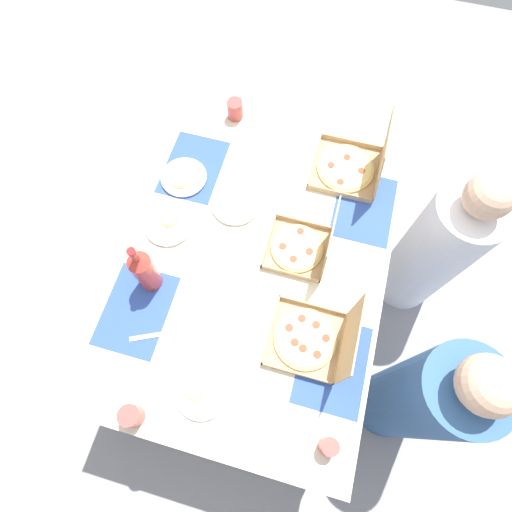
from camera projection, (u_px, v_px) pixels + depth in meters
The scene contains 22 objects.
ground_plane at pixel (256, 304), 2.46m from camera, with size 6.00×6.00×0.00m, color gray.
dining_table at pixel (256, 264), 1.86m from camera, with size 1.60×1.11×0.75m.
placemat_near_left at pixel (193, 167), 1.95m from camera, with size 0.36×0.26×0.00m, color #2D4C9E.
placemat_near_right at pixel (136, 310), 1.68m from camera, with size 0.36×0.26×0.00m, color #2D4C9E.
placemat_far_left at pixel (364, 207), 1.86m from camera, with size 0.36×0.26×0.00m, color #2D4C9E.
placemat_far_right at pixel (332, 365), 1.60m from camera, with size 0.36×0.26×0.00m, color #2D4C9E.
pizza_box_corner_right at pixel (304, 247), 1.74m from camera, with size 0.26×0.26×0.29m.
pizza_box_center at pixel (314, 339), 1.59m from camera, with size 0.28×0.29×0.32m.
pizza_box_corner_left at pixel (354, 165), 1.89m from camera, with size 0.30×0.31×0.34m.
plate_far_left at pixel (184, 178), 1.91m from camera, with size 0.21×0.21×0.03m.
plate_far_right at pixel (169, 224), 1.82m from camera, with size 0.21×0.21×0.03m.
plate_near_left at pixel (236, 204), 1.86m from camera, with size 0.22×0.22×0.02m.
plate_near_right at pixel (201, 392), 1.55m from camera, with size 0.20×0.20×0.03m.
soda_bottle at pixel (144, 270), 1.61m from camera, with size 0.09×0.09×0.32m.
cup_clear_right at pixel (131, 416), 1.48m from camera, with size 0.08×0.08×0.09m, color #BF4742.
cup_dark at pixel (329, 446), 1.45m from camera, with size 0.06×0.06×0.09m, color #BF4742.
cup_clear_left at pixel (235, 110), 2.02m from camera, with size 0.08×0.08×0.10m, color #BF4742.
knife_by_near_right at pixel (156, 335), 1.64m from camera, with size 0.21×0.02×0.01m, color #B7B7BC.
fork_by_near_left at pixel (253, 156), 1.97m from camera, with size 0.19×0.02×0.01m, color #B7B7BC.
knife_by_far_right at pixel (205, 289), 1.71m from camera, with size 0.21×0.02×0.01m, color #B7B7BC.
diner_left_seat at pixel (434, 251), 2.05m from camera, with size 0.32×0.32×1.13m.
diner_right_seat at pixel (419, 398), 1.75m from camera, with size 0.32×0.32×1.20m.
Camera 1 is at (0.66, 0.18, 2.39)m, focal length 29.02 mm.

